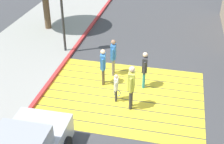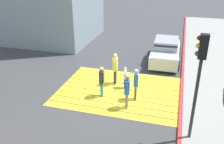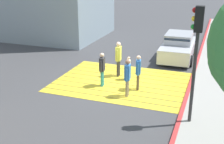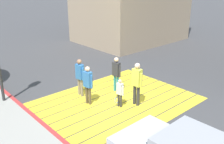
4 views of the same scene
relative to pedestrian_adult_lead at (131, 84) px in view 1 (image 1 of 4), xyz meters
name	(u,v)px [view 1 (image 1 of 4)]	position (x,y,z in m)	size (l,w,h in m)	color
ground_plane	(123,95)	(-0.43, 0.75, -1.06)	(120.00, 120.00, 0.00)	#424244
crosswalk_stripes	(123,95)	(-0.43, 0.75, -1.05)	(6.40, 4.90, 0.01)	yellow
curb_painted	(48,84)	(-3.68, 0.75, -1.00)	(0.16, 40.00, 0.13)	#BC3333
pedestrian_adult_lead	(131,84)	(0.00, 0.00, 0.00)	(0.25, 0.53, 1.82)	#333338
pedestrian_adult_trailing	(103,64)	(-1.43, 1.38, -0.10)	(0.27, 0.48, 1.65)	brown
pedestrian_adult_side	(145,67)	(0.29, 1.53, -0.11)	(0.25, 0.48, 1.64)	teal
pedestrian_teen_behind	(113,55)	(-1.19, 2.28, -0.08)	(0.24, 0.49, 1.69)	gray
pedestrian_child_with_racket	(116,86)	(-0.64, 0.33, -0.38)	(0.28, 0.39, 1.21)	#333338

